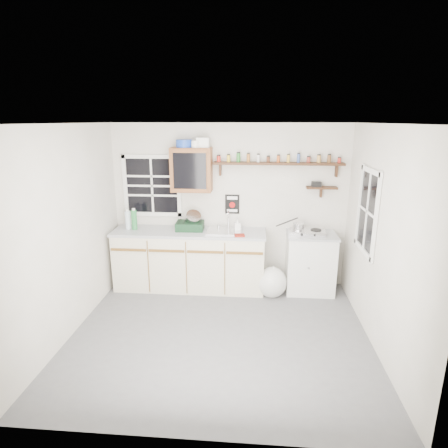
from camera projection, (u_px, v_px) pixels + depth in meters
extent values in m
cube|color=#525254|center=(220.00, 334.00, 4.61)|extent=(3.60, 3.20, 0.02)
cube|color=silver|center=(219.00, 122.00, 3.93)|extent=(3.60, 3.20, 0.02)
cube|color=#B5B1A3|center=(67.00, 233.00, 4.41)|extent=(0.02, 3.20, 2.50)
cube|color=#B5B1A3|center=(382.00, 241.00, 4.12)|extent=(0.02, 3.20, 2.50)
cube|color=#B5B1A3|center=(229.00, 206.00, 5.81)|extent=(3.60, 0.02, 2.50)
cube|color=#B5B1A3|center=(198.00, 303.00, 2.72)|extent=(3.60, 0.02, 2.50)
cube|color=beige|center=(190.00, 261.00, 5.78)|extent=(2.27, 0.60, 0.88)
cube|color=gray|center=(189.00, 232.00, 5.66)|extent=(2.31, 0.62, 0.04)
cube|color=brown|center=(128.00, 250.00, 5.48)|extent=(0.53, 0.02, 0.03)
cube|color=brown|center=(166.00, 251.00, 5.43)|extent=(0.53, 0.02, 0.03)
cube|color=brown|center=(205.00, 252.00, 5.39)|extent=(0.53, 0.02, 0.03)
cube|color=brown|center=(244.00, 253.00, 5.34)|extent=(0.53, 0.02, 0.03)
cube|color=silver|center=(310.00, 264.00, 5.66)|extent=(0.70, 0.55, 0.88)
cube|color=gray|center=(312.00, 235.00, 5.54)|extent=(0.73, 0.57, 0.03)
cube|color=silver|center=(224.00, 231.00, 5.61)|extent=(0.52, 0.44, 0.03)
cylinder|color=silver|center=(228.00, 220.00, 5.72)|extent=(0.02, 0.02, 0.28)
cylinder|color=silver|center=(228.00, 213.00, 5.63)|extent=(0.02, 0.14, 0.02)
cube|color=brown|center=(192.00, 170.00, 5.55)|extent=(0.60, 0.30, 0.65)
cube|color=black|center=(190.00, 171.00, 5.40)|extent=(0.48, 0.02, 0.52)
cylinder|color=#193EA7|center=(184.00, 143.00, 5.46)|extent=(0.24, 0.24, 0.11)
cube|color=silver|center=(203.00, 143.00, 5.43)|extent=(0.18, 0.15, 0.14)
cylinder|color=silver|center=(195.00, 144.00, 5.40)|extent=(0.12, 0.12, 0.10)
cube|color=black|center=(278.00, 164.00, 5.48)|extent=(1.91, 0.18, 0.04)
cube|color=black|center=(220.00, 169.00, 5.61)|extent=(0.03, 0.10, 0.18)
cube|color=black|center=(336.00, 171.00, 5.48)|extent=(0.03, 0.10, 0.18)
cylinder|color=red|center=(219.00, 159.00, 5.53)|extent=(0.06, 0.06, 0.09)
cylinder|color=black|center=(219.00, 155.00, 5.52)|extent=(0.05, 0.05, 0.02)
cylinder|color=gold|center=(229.00, 159.00, 5.52)|extent=(0.05, 0.05, 0.10)
cylinder|color=black|center=(229.00, 155.00, 5.51)|extent=(0.04, 0.04, 0.02)
cylinder|color=#267226|center=(238.00, 158.00, 5.51)|extent=(0.06, 0.06, 0.13)
cylinder|color=black|center=(238.00, 153.00, 5.49)|extent=(0.05, 0.05, 0.02)
cylinder|color=#99591E|center=(248.00, 158.00, 5.50)|extent=(0.05, 0.05, 0.12)
cylinder|color=black|center=(248.00, 153.00, 5.48)|extent=(0.04, 0.04, 0.02)
cylinder|color=silver|center=(258.00, 158.00, 5.49)|extent=(0.05, 0.05, 0.11)
cylinder|color=black|center=(258.00, 154.00, 5.47)|extent=(0.04, 0.04, 0.02)
cylinder|color=#4C2614|center=(268.00, 159.00, 5.48)|extent=(0.05, 0.05, 0.08)
cylinder|color=black|center=(268.00, 156.00, 5.46)|extent=(0.04, 0.04, 0.02)
cylinder|color=#B24C19|center=(278.00, 159.00, 5.46)|extent=(0.05, 0.05, 0.10)
cylinder|color=black|center=(278.00, 155.00, 5.45)|extent=(0.04, 0.04, 0.02)
cylinder|color=gold|center=(288.00, 159.00, 5.45)|extent=(0.04, 0.04, 0.11)
cylinder|color=black|center=(289.00, 154.00, 5.43)|extent=(0.04, 0.04, 0.02)
cylinder|color=#334C8C|center=(298.00, 158.00, 5.44)|extent=(0.05, 0.05, 0.12)
cylinder|color=black|center=(299.00, 153.00, 5.42)|extent=(0.04, 0.04, 0.02)
cylinder|color=maroon|center=(309.00, 160.00, 5.43)|extent=(0.05, 0.05, 0.08)
cylinder|color=black|center=(309.00, 156.00, 5.42)|extent=(0.05, 0.05, 0.02)
cylinder|color=#BF8C3F|center=(319.00, 159.00, 5.42)|extent=(0.05, 0.05, 0.10)
cylinder|color=black|center=(319.00, 155.00, 5.40)|extent=(0.05, 0.05, 0.02)
cylinder|color=brown|center=(329.00, 159.00, 5.40)|extent=(0.05, 0.05, 0.11)
cylinder|color=black|center=(329.00, 154.00, 5.39)|extent=(0.05, 0.05, 0.02)
cylinder|color=red|center=(339.00, 160.00, 5.40)|extent=(0.05, 0.05, 0.07)
cylinder|color=black|center=(339.00, 157.00, 5.39)|extent=(0.04, 0.04, 0.02)
cube|color=black|center=(322.00, 188.00, 5.53)|extent=(0.45, 0.15, 0.03)
cube|color=black|center=(321.00, 192.00, 5.59)|extent=(0.03, 0.08, 0.14)
cube|color=black|center=(316.00, 184.00, 5.53)|extent=(0.14, 0.10, 0.07)
cube|color=black|center=(232.00, 204.00, 5.78)|extent=(0.22, 0.01, 0.30)
cube|color=white|center=(232.00, 198.00, 5.75)|extent=(0.16, 0.00, 0.05)
cylinder|color=#A50C0C|center=(232.00, 205.00, 5.78)|extent=(0.09, 0.01, 0.09)
cube|color=white|center=(232.00, 211.00, 5.80)|extent=(0.16, 0.00, 0.04)
cube|color=black|center=(152.00, 186.00, 5.81)|extent=(0.85, 0.02, 0.90)
cube|color=silver|center=(152.00, 186.00, 5.81)|extent=(0.93, 0.03, 0.98)
cube|color=black|center=(368.00, 211.00, 4.60)|extent=(0.02, 0.70, 1.00)
cube|color=silver|center=(368.00, 211.00, 4.60)|extent=(0.03, 0.78, 1.08)
cylinder|color=silver|center=(128.00, 220.00, 5.72)|extent=(0.08, 0.08, 0.28)
cylinder|color=silver|center=(127.00, 210.00, 5.68)|extent=(0.05, 0.05, 0.03)
cylinder|color=#287A3C|center=(134.00, 220.00, 5.69)|extent=(0.09, 0.09, 0.30)
cylinder|color=silver|center=(134.00, 209.00, 5.65)|extent=(0.05, 0.05, 0.03)
cube|color=black|center=(190.00, 226.00, 5.69)|extent=(0.42, 0.32, 0.12)
cylinder|color=silver|center=(193.00, 218.00, 5.65)|extent=(0.31, 0.33, 0.25)
imported|color=white|center=(237.00, 225.00, 5.62)|extent=(0.11, 0.11, 0.20)
cube|color=maroon|center=(240.00, 235.00, 5.40)|extent=(0.16, 0.14, 0.02)
cube|color=silver|center=(307.00, 232.00, 5.51)|extent=(0.54, 0.32, 0.06)
cylinder|color=black|center=(298.00, 229.00, 5.51)|extent=(0.16, 0.16, 0.01)
cylinder|color=black|center=(316.00, 230.00, 5.49)|extent=(0.16, 0.16, 0.01)
cylinder|color=silver|center=(298.00, 226.00, 5.50)|extent=(0.16, 0.16, 0.10)
cylinder|color=black|center=(287.00, 222.00, 5.58)|extent=(0.32, 0.05, 0.16)
ellipsoid|color=silver|center=(272.00, 282.00, 5.56)|extent=(0.43, 0.39, 0.46)
cone|color=silver|center=(274.00, 269.00, 5.50)|extent=(0.12, 0.12, 0.12)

